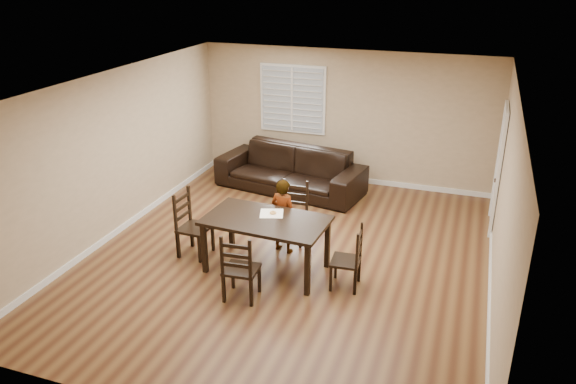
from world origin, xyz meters
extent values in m
plane|color=brown|center=(0.00, 0.00, 0.00)|extent=(7.00, 7.00, 0.00)
cube|color=tan|center=(0.00, 3.50, 1.35)|extent=(6.00, 0.04, 2.70)
cube|color=tan|center=(0.00, -3.50, 1.35)|extent=(6.00, 0.04, 2.70)
cube|color=tan|center=(-3.00, 0.00, 1.35)|extent=(0.04, 7.00, 2.70)
cube|color=tan|center=(3.00, 0.00, 1.35)|extent=(0.04, 7.00, 2.70)
cube|color=white|center=(0.00, 0.00, 2.70)|extent=(6.00, 7.00, 0.04)
cube|color=white|center=(-1.10, 3.45, 1.65)|extent=(1.40, 0.08, 1.40)
cube|color=white|center=(2.97, 2.20, 1.02)|extent=(0.06, 0.94, 2.05)
cylinder|color=#332114|center=(2.94, 1.90, 0.95)|extent=(0.06, 0.06, 0.02)
cube|color=white|center=(0.00, 3.48, 0.05)|extent=(6.00, 0.03, 0.10)
cube|color=white|center=(-2.98, 0.00, 0.05)|extent=(0.03, 7.00, 0.10)
cube|color=white|center=(2.98, 0.00, 0.05)|extent=(0.03, 7.00, 0.10)
cube|color=black|center=(-0.18, -0.47, 0.80)|extent=(1.83, 1.10, 0.05)
cube|color=black|center=(-1.00, -0.84, 0.39)|extent=(0.07, 0.07, 0.78)
cube|color=black|center=(0.60, -0.94, 0.39)|extent=(0.07, 0.07, 0.78)
cube|color=black|center=(-0.95, 0.00, 0.39)|extent=(0.07, 0.07, 0.78)
cube|color=black|center=(0.65, -0.10, 0.39)|extent=(0.07, 0.07, 0.78)
cube|color=black|center=(-0.11, 0.53, 0.43)|extent=(0.47, 0.44, 0.04)
cube|color=black|center=(-0.12, 0.72, 0.50)|extent=(0.45, 0.06, 1.00)
cube|color=black|center=(-0.30, 0.34, 0.21)|extent=(0.04, 0.04, 0.41)
cube|color=black|center=(0.09, 0.35, 0.21)|extent=(0.04, 0.04, 0.41)
cube|color=black|center=(-0.32, 0.70, 0.21)|extent=(0.04, 0.04, 0.41)
cube|color=black|center=(0.07, 0.71, 0.21)|extent=(0.04, 0.04, 0.41)
cube|color=black|center=(-0.23, -1.27, 0.43)|extent=(0.48, 0.45, 0.04)
cube|color=black|center=(-0.21, -1.46, 0.50)|extent=(0.45, 0.07, 0.99)
cube|color=black|center=(-0.05, -1.08, 0.20)|extent=(0.04, 0.04, 0.41)
cube|color=black|center=(-0.43, -1.11, 0.20)|extent=(0.04, 0.04, 0.41)
cube|color=black|center=(-0.02, -1.44, 0.20)|extent=(0.04, 0.04, 0.41)
cube|color=black|center=(-0.40, -1.47, 0.20)|extent=(0.04, 0.04, 0.41)
cube|color=black|center=(-1.39, -0.39, 0.45)|extent=(0.46, 0.49, 0.04)
cube|color=black|center=(-1.59, -0.38, 0.52)|extent=(0.07, 0.47, 1.05)
cube|color=black|center=(-1.21, -0.61, 0.22)|extent=(0.04, 0.04, 0.43)
cube|color=black|center=(-1.19, -0.20, 0.22)|extent=(0.04, 0.04, 0.43)
cube|color=black|center=(-1.59, -0.59, 0.22)|extent=(0.04, 0.04, 0.43)
cube|color=black|center=(-1.57, -0.18, 0.22)|extent=(0.04, 0.04, 0.43)
cube|color=black|center=(1.04, -0.54, 0.40)|extent=(0.42, 0.44, 0.04)
cube|color=black|center=(1.22, -0.53, 0.47)|extent=(0.06, 0.42, 0.93)
cube|color=black|center=(0.86, -0.37, 0.19)|extent=(0.04, 0.04, 0.38)
cube|color=black|center=(0.88, -0.74, 0.19)|extent=(0.04, 0.04, 0.38)
cube|color=black|center=(1.19, -0.35, 0.19)|extent=(0.04, 0.04, 0.38)
cube|color=black|center=(1.22, -0.71, 0.19)|extent=(0.04, 0.04, 0.38)
imported|color=gray|center=(-0.14, 0.17, 0.60)|extent=(0.50, 0.39, 1.21)
cube|color=white|center=(-0.16, -0.27, 0.83)|extent=(0.42, 0.42, 0.00)
torus|color=#CB9249|center=(-0.14, -0.27, 0.85)|extent=(0.10, 0.10, 0.03)
torus|color=white|center=(-0.14, -0.27, 0.86)|extent=(0.09, 0.09, 0.02)
imported|color=black|center=(-0.87, 2.62, 0.43)|extent=(3.07, 1.62, 0.85)
camera|label=1|loc=(2.52, -7.28, 4.28)|focal=35.00mm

